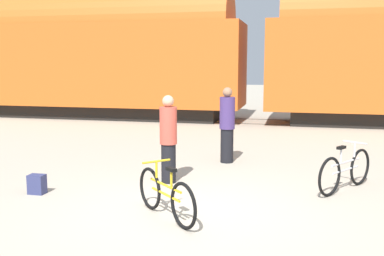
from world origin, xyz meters
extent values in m
plane|color=#B2A893|center=(0.00, 0.00, 0.00)|extent=(80.00, 80.00, 0.00)
cube|color=black|center=(-6.38, 10.79, 0.28)|extent=(9.95, 2.16, 0.55)
cube|color=#CC5B1E|center=(-6.38, 10.79, 2.18)|extent=(11.85, 2.88, 3.25)
cylinder|color=#CC5B1E|center=(-6.38, 10.79, 3.80)|extent=(10.90, 2.74, 2.74)
cube|color=#4C4238|center=(0.00, 10.07, 0.01)|extent=(62.14, 0.07, 0.01)
cube|color=#4C4238|center=(0.00, 11.51, 0.01)|extent=(62.14, 0.07, 0.01)
torus|color=black|center=(2.79, 2.08, 0.34)|extent=(0.43, 0.60, 0.69)
torus|color=black|center=(2.19, 1.19, 0.34)|extent=(0.43, 0.60, 0.69)
cylinder|color=silver|center=(2.49, 1.64, 0.52)|extent=(0.56, 0.80, 0.04)
cylinder|color=silver|center=(2.49, 1.64, 0.38)|extent=(0.51, 0.73, 0.04)
cylinder|color=silver|center=(2.38, 1.48, 0.66)|extent=(0.04, 0.04, 0.29)
cube|color=black|center=(2.38, 1.48, 0.81)|extent=(0.18, 0.21, 0.05)
cylinder|color=silver|center=(2.65, 1.88, 0.68)|extent=(0.04, 0.04, 0.32)
cylinder|color=silver|center=(2.65, 1.88, 0.84)|extent=(0.40, 0.29, 0.03)
torus|color=black|center=(-0.60, -0.15, 0.33)|extent=(0.51, 0.50, 0.66)
torus|color=black|center=(0.12, -0.86, 0.33)|extent=(0.51, 0.50, 0.66)
cylinder|color=gold|center=(-0.24, -0.50, 0.50)|extent=(0.66, 0.65, 0.04)
cylinder|color=gold|center=(-0.24, -0.50, 0.36)|extent=(0.60, 0.59, 0.04)
cylinder|color=gold|center=(-0.11, -0.63, 0.64)|extent=(0.04, 0.04, 0.28)
cube|color=black|center=(-0.11, -0.63, 0.78)|extent=(0.20, 0.20, 0.05)
cylinder|color=gold|center=(-0.43, -0.31, 0.65)|extent=(0.04, 0.04, 0.31)
cylinder|color=gold|center=(-0.43, -0.31, 0.81)|extent=(0.35, 0.35, 0.03)
cylinder|color=black|center=(-0.75, 1.44, 0.38)|extent=(0.28, 0.28, 0.75)
cylinder|color=#CC4C3D|center=(-0.75, 1.44, 1.10)|extent=(0.33, 0.33, 0.70)
sphere|color=tan|center=(-0.75, 1.44, 1.56)|extent=(0.22, 0.22, 0.22)
cylinder|color=black|center=(0.07, 3.43, 0.39)|extent=(0.30, 0.30, 0.78)
cylinder|color=#473370|center=(0.07, 3.43, 1.14)|extent=(0.35, 0.35, 0.72)
sphere|color=#A37556|center=(0.07, 3.43, 1.62)|extent=(0.22, 0.22, 0.22)
cube|color=navy|center=(-2.79, 0.19, 0.17)|extent=(0.28, 0.20, 0.34)
camera|label=1|loc=(1.59, -6.62, 2.28)|focal=42.00mm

